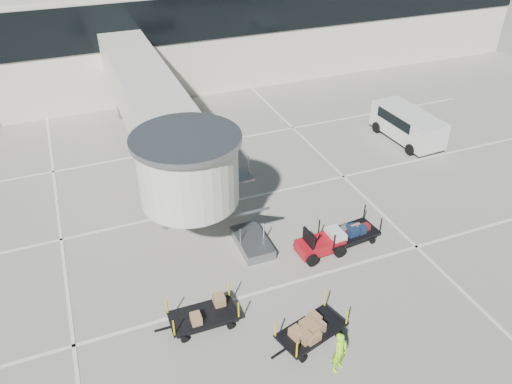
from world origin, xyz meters
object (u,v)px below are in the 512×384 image
ground_worker (340,352)px  suitcase_cart (349,233)px  box_cart_near (311,330)px  baggage_tug (321,244)px  minivan (406,123)px  box_cart_far (205,315)px

ground_worker → suitcase_cart: bearing=31.3°
box_cart_near → ground_worker: bearing=-94.0°
baggage_tug → minivan: bearing=34.9°
suitcase_cart → ground_worker: size_ratio=1.98×
suitcase_cart → box_cart_near: 6.50m
baggage_tug → ground_worker: bearing=-115.4°
baggage_tug → box_cart_far: 6.73m
baggage_tug → box_cart_far: baggage_tug is taller
box_cart_near → ground_worker: (0.32, -1.57, 0.37)m
ground_worker → minivan: minivan is taller
box_cart_near → minivan: bearing=27.8°
ground_worker → minivan: (13.25, 14.40, 0.31)m
ground_worker → box_cart_far: bearing=109.9°
baggage_tug → suitcase_cart: size_ratio=0.66×
suitcase_cart → ground_worker: ground_worker is taller
baggage_tug → ground_worker: 6.54m
ground_worker → minivan: size_ratio=0.33×
box_cart_near → box_cart_far: box_cart_far is taller
box_cart_near → box_cart_far: size_ratio=1.02×
ground_worker → minivan: 19.57m
box_cart_near → minivan: 18.68m
suitcase_cart → box_cart_far: suitcase_cart is taller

